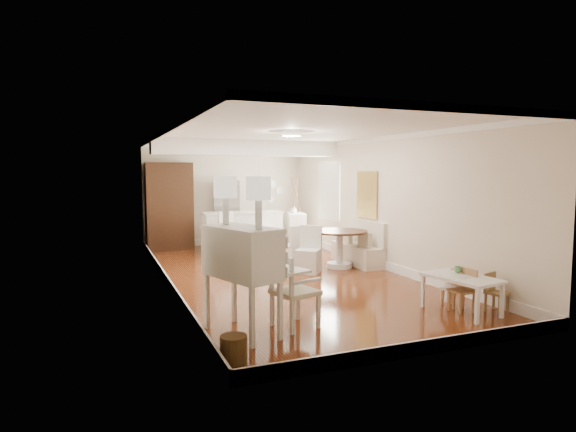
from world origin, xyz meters
TOP-DOWN VIEW (x-y plane):
  - room at (0.04, 0.32)m, footprint 9.00×9.04m
  - secretary_bureau at (-1.70, -3.03)m, footprint 1.39×1.40m
  - gustavian_armchair at (-0.97, -3.02)m, footprint 0.69×0.69m
  - wicker_basket at (-2.05, -3.90)m, footprint 0.36×0.36m
  - kids_table at (1.54, -3.32)m, footprint 0.81×1.16m
  - kids_chair_a at (1.57, -3.29)m, footprint 0.31×0.31m
  - kids_chair_b at (1.64, -3.03)m, footprint 0.32×0.32m
  - kids_chair_c at (2.06, -3.48)m, footprint 0.34×0.34m
  - banquette at (1.99, 0.50)m, footprint 0.52×1.60m
  - dining_table at (1.44, 0.29)m, footprint 1.37×1.37m
  - slip_chair_near at (0.59, 0.05)m, footprint 0.65×0.65m
  - slip_chair_far at (0.56, 0.90)m, footprint 0.57×0.58m
  - breakfast_counter at (0.10, 3.10)m, footprint 2.05×0.65m
  - bar_stool_left at (-0.45, 2.21)m, footprint 0.59×0.59m
  - bar_stool_right at (0.55, 2.34)m, footprint 0.51×0.51m
  - pantry_cabinet at (-1.60, 4.18)m, footprint 1.20×0.60m
  - fridge at (0.30, 4.15)m, footprint 0.75×0.65m
  - sideboard at (1.65, 3.25)m, footprint 0.67×1.07m
  - pencil_cup at (1.66, -3.10)m, footprint 0.13×0.13m
  - branch_vase at (1.60, 3.26)m, footprint 0.18×0.18m

SIDE VIEW (x-z plane):
  - wicker_basket at x=-2.05m, z-range 0.00..0.30m
  - kids_table at x=1.54m, z-range 0.00..0.54m
  - kids_chair_b at x=1.64m, z-range 0.00..0.57m
  - kids_chair_c at x=2.06m, z-range 0.00..0.58m
  - kids_chair_a at x=1.57m, z-range 0.00..0.64m
  - dining_table at x=1.44m, z-range 0.00..0.80m
  - slip_chair_far at x=0.56m, z-range 0.00..0.89m
  - sideboard at x=1.65m, z-range 0.00..0.94m
  - slip_chair_near at x=0.59m, z-range 0.00..0.96m
  - banquette at x=1.99m, z-range 0.00..0.98m
  - gustavian_armchair at x=-0.97m, z-range 0.00..0.98m
  - breakfast_counter at x=0.10m, z-range 0.00..1.03m
  - bar_stool_right at x=0.55m, z-range 0.00..1.04m
  - bar_stool_left at x=-0.45m, z-range 0.00..1.11m
  - pencil_cup at x=1.66m, z-range 0.54..0.63m
  - secretary_bureau at x=-1.70m, z-range 0.00..1.38m
  - fridge at x=0.30m, z-range 0.00..1.80m
  - branch_vase at x=1.60m, z-range 0.94..1.12m
  - pantry_cabinet at x=-1.60m, z-range 0.00..2.30m
  - room at x=0.04m, z-range 0.57..3.39m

